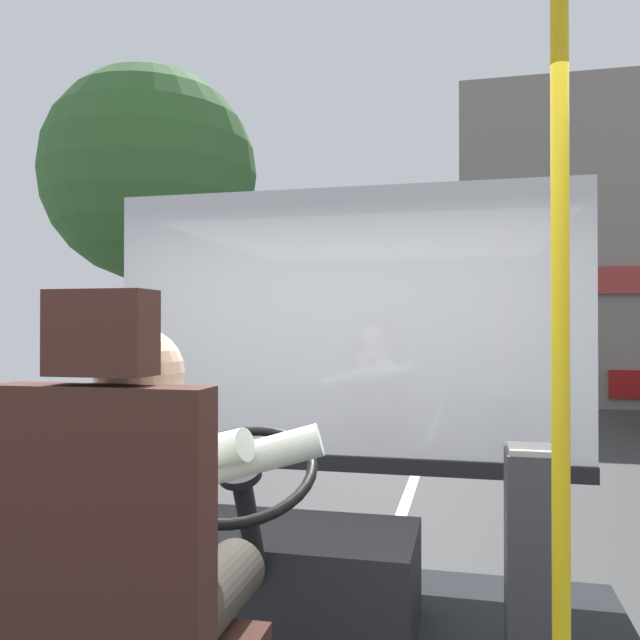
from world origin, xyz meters
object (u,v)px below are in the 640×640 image
(bus_driver, at_px, (154,533))
(steering_console, at_px, (279,573))
(fare_box, at_px, (535,557))
(parked_car_white, at_px, (612,362))
(handrail_pole, at_px, (561,375))
(driver_seat, at_px, (126,628))
(parked_car_red, at_px, (635,373))

(bus_driver, relative_size, steering_console, 0.71)
(fare_box, relative_size, parked_car_white, 0.20)
(steering_console, height_order, handrail_pole, handrail_pole)
(driver_seat, xyz_separation_m, parked_car_red, (4.75, 15.94, -0.48))
(bus_driver, height_order, handrail_pole, handrail_pole)
(handrail_pole, relative_size, parked_car_red, 0.57)
(fare_box, bearing_deg, steering_console, 176.19)
(bus_driver, height_order, parked_car_red, bus_driver)
(driver_seat, xyz_separation_m, bus_driver, (-0.00, 0.13, 0.17))
(parked_car_white, bearing_deg, handrail_pole, -101.71)
(handrail_pole, height_order, parked_car_white, handrail_pole)
(bus_driver, xyz_separation_m, fare_box, (0.98, 1.00, -0.33))
(bus_driver, relative_size, fare_box, 0.99)
(parked_car_red, bearing_deg, driver_seat, -106.58)
(fare_box, bearing_deg, handrail_pole, -90.88)
(steering_console, bearing_deg, bus_driver, -90.00)
(steering_console, xyz_separation_m, parked_car_white, (5.32, 20.16, -0.17))
(bus_driver, bearing_deg, steering_console, 90.00)
(bus_driver, distance_m, steering_console, 1.17)
(handrail_pole, bearing_deg, fare_box, 89.12)
(bus_driver, distance_m, parked_car_white, 21.89)
(steering_console, bearing_deg, handrail_pole, -40.85)
(parked_car_red, bearing_deg, parked_car_white, 83.94)
(steering_console, bearing_deg, parked_car_red, 72.16)
(driver_seat, distance_m, handrail_pole, 1.17)
(driver_seat, distance_m, fare_box, 1.50)
(driver_seat, bearing_deg, steering_console, 90.00)
(bus_driver, bearing_deg, parked_car_red, 73.29)
(handrail_pole, xyz_separation_m, parked_car_red, (3.78, 15.58, -1.04))
(driver_seat, relative_size, parked_car_red, 0.34)
(driver_seat, distance_m, bus_driver, 0.22)
(bus_driver, height_order, steering_console, bus_driver)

